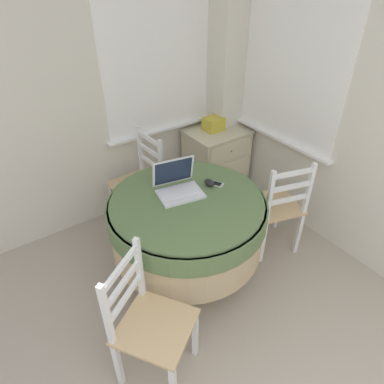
{
  "coord_description": "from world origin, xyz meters",
  "views": [
    {
      "loc": [
        -0.44,
        0.54,
        2.21
      ],
      "look_at": [
        0.81,
        2.32,
        0.68
      ],
      "focal_mm": 32.0,
      "sensor_mm": 36.0,
      "label": 1
    }
  ],
  "objects_px": {
    "cell_phone": "(216,184)",
    "corner_cabinet": "(216,161)",
    "computer_mouse": "(209,183)",
    "dining_chair_near_right_window": "(277,207)",
    "laptop": "(178,186)",
    "dining_chair_near_back_window": "(140,183)",
    "dining_chair_camera_near": "(149,324)",
    "round_dining_table": "(187,220)",
    "storage_box": "(214,124)"
  },
  "relations": [
    {
      "from": "cell_phone",
      "to": "corner_cabinet",
      "type": "distance_m",
      "value": 1.14
    },
    {
      "from": "computer_mouse",
      "to": "dining_chair_near_right_window",
      "type": "distance_m",
      "value": 0.69
    },
    {
      "from": "laptop",
      "to": "cell_phone",
      "type": "height_order",
      "value": "laptop"
    },
    {
      "from": "dining_chair_near_back_window",
      "to": "laptop",
      "type": "bearing_deg",
      "value": -92.0
    },
    {
      "from": "laptop",
      "to": "corner_cabinet",
      "type": "xyz_separation_m",
      "value": [
        0.96,
        0.74,
        -0.45
      ]
    },
    {
      "from": "dining_chair_near_back_window",
      "to": "dining_chair_near_right_window",
      "type": "xyz_separation_m",
      "value": [
        0.77,
        -0.99,
        0.0
      ]
    },
    {
      "from": "dining_chair_near_back_window",
      "to": "dining_chair_camera_near",
      "type": "relative_size",
      "value": 1.0
    },
    {
      "from": "dining_chair_near_back_window",
      "to": "dining_chair_camera_near",
      "type": "height_order",
      "value": "same"
    },
    {
      "from": "dining_chair_near_back_window",
      "to": "dining_chair_near_right_window",
      "type": "bearing_deg",
      "value": -52.27
    },
    {
      "from": "round_dining_table",
      "to": "cell_phone",
      "type": "relative_size",
      "value": 9.41
    },
    {
      "from": "dining_chair_near_right_window",
      "to": "corner_cabinet",
      "type": "bearing_deg",
      "value": 80.75
    },
    {
      "from": "dining_chair_near_back_window",
      "to": "corner_cabinet",
      "type": "bearing_deg",
      "value": 2.52
    },
    {
      "from": "round_dining_table",
      "to": "dining_chair_near_back_window",
      "type": "height_order",
      "value": "dining_chair_near_back_window"
    },
    {
      "from": "computer_mouse",
      "to": "dining_chair_near_right_window",
      "type": "bearing_deg",
      "value": -22.43
    },
    {
      "from": "dining_chair_camera_near",
      "to": "dining_chair_near_right_window",
      "type": "bearing_deg",
      "value": 13.79
    },
    {
      "from": "cell_phone",
      "to": "round_dining_table",
      "type": "bearing_deg",
      "value": -173.28
    },
    {
      "from": "laptop",
      "to": "dining_chair_camera_near",
      "type": "distance_m",
      "value": 0.97
    },
    {
      "from": "round_dining_table",
      "to": "dining_chair_near_right_window",
      "type": "height_order",
      "value": "dining_chair_near_right_window"
    },
    {
      "from": "computer_mouse",
      "to": "dining_chair_camera_near",
      "type": "xyz_separation_m",
      "value": [
        -0.87,
        -0.58,
        -0.34
      ]
    },
    {
      "from": "storage_box",
      "to": "dining_chair_camera_near",
      "type": "bearing_deg",
      "value": -137.88
    },
    {
      "from": "computer_mouse",
      "to": "cell_phone",
      "type": "bearing_deg",
      "value": -24.73
    },
    {
      "from": "dining_chair_near_right_window",
      "to": "storage_box",
      "type": "distance_m",
      "value": 1.13
    },
    {
      "from": "round_dining_table",
      "to": "storage_box",
      "type": "xyz_separation_m",
      "value": [
        0.95,
        0.9,
        0.21
      ]
    },
    {
      "from": "cell_phone",
      "to": "dining_chair_near_back_window",
      "type": "xyz_separation_m",
      "value": [
        -0.27,
        0.79,
        -0.32
      ]
    },
    {
      "from": "dining_chair_camera_near",
      "to": "corner_cabinet",
      "type": "distance_m",
      "value": 2.11
    },
    {
      "from": "computer_mouse",
      "to": "corner_cabinet",
      "type": "xyz_separation_m",
      "value": [
        0.72,
        0.81,
        -0.43
      ]
    },
    {
      "from": "corner_cabinet",
      "to": "laptop",
      "type": "bearing_deg",
      "value": -142.37
    },
    {
      "from": "dining_chair_camera_near",
      "to": "storage_box",
      "type": "relative_size",
      "value": 4.89
    },
    {
      "from": "dining_chair_near_back_window",
      "to": "storage_box",
      "type": "relative_size",
      "value": 4.89
    },
    {
      "from": "laptop",
      "to": "corner_cabinet",
      "type": "distance_m",
      "value": 1.3
    },
    {
      "from": "computer_mouse",
      "to": "dining_chair_near_right_window",
      "type": "height_order",
      "value": "dining_chair_near_right_window"
    },
    {
      "from": "corner_cabinet",
      "to": "storage_box",
      "type": "height_order",
      "value": "storage_box"
    },
    {
      "from": "round_dining_table",
      "to": "dining_chair_near_back_window",
      "type": "xyz_separation_m",
      "value": [
        0.03,
        0.82,
        -0.12
      ]
    },
    {
      "from": "dining_chair_near_back_window",
      "to": "corner_cabinet",
      "type": "xyz_separation_m",
      "value": [
        0.94,
        0.04,
        -0.09
      ]
    },
    {
      "from": "cell_phone",
      "to": "computer_mouse",
      "type": "bearing_deg",
      "value": 155.27
    },
    {
      "from": "laptop",
      "to": "storage_box",
      "type": "bearing_deg",
      "value": 39.61
    },
    {
      "from": "round_dining_table",
      "to": "computer_mouse",
      "type": "relative_size",
      "value": 12.31
    },
    {
      "from": "computer_mouse",
      "to": "round_dining_table",
      "type": "bearing_deg",
      "value": -166.97
    },
    {
      "from": "cell_phone",
      "to": "dining_chair_near_right_window",
      "type": "height_order",
      "value": "dining_chair_near_right_window"
    },
    {
      "from": "dining_chair_near_right_window",
      "to": "dining_chair_camera_near",
      "type": "bearing_deg",
      "value": -166.21
    },
    {
      "from": "round_dining_table",
      "to": "dining_chair_camera_near",
      "type": "bearing_deg",
      "value": -140.3
    },
    {
      "from": "computer_mouse",
      "to": "dining_chair_camera_near",
      "type": "bearing_deg",
      "value": -146.52
    },
    {
      "from": "dining_chair_camera_near",
      "to": "storage_box",
      "type": "height_order",
      "value": "dining_chair_camera_near"
    },
    {
      "from": "round_dining_table",
      "to": "cell_phone",
      "type": "distance_m",
      "value": 0.36
    },
    {
      "from": "laptop",
      "to": "dining_chair_near_back_window",
      "type": "distance_m",
      "value": 0.79
    },
    {
      "from": "dining_chair_near_back_window",
      "to": "dining_chair_near_right_window",
      "type": "height_order",
      "value": "same"
    },
    {
      "from": "cell_phone",
      "to": "laptop",
      "type": "bearing_deg",
      "value": 163.17
    },
    {
      "from": "dining_chair_near_back_window",
      "to": "storage_box",
      "type": "height_order",
      "value": "dining_chair_near_back_window"
    },
    {
      "from": "corner_cabinet",
      "to": "dining_chair_near_back_window",
      "type": "bearing_deg",
      "value": -177.48
    },
    {
      "from": "dining_chair_camera_near",
      "to": "dining_chair_near_back_window",
      "type": "bearing_deg",
      "value": 63.99
    }
  ]
}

